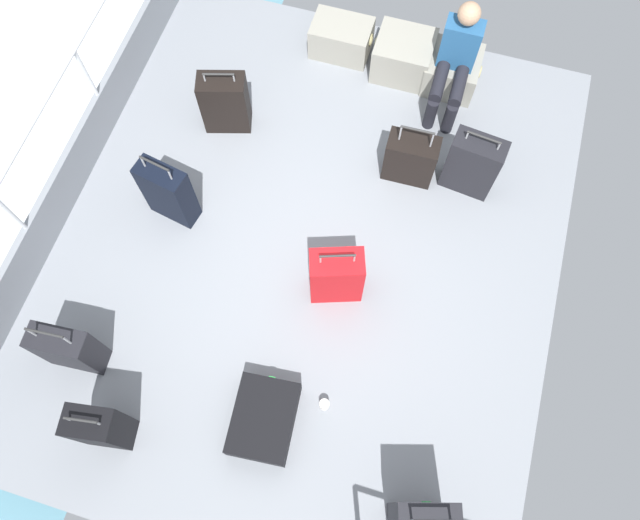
{
  "coord_description": "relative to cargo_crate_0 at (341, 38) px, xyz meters",
  "views": [
    {
      "loc": [
        0.74,
        -2.03,
        4.87
      ],
      "look_at": [
        0.19,
        -0.2,
        0.25
      ],
      "focal_mm": 33.78,
      "sensor_mm": 36.0,
      "label": 1
    }
  ],
  "objects": [
    {
      "name": "passenger_seated",
      "position": [
        1.14,
        -0.26,
        0.37
      ],
      "size": [
        0.34,
        0.66,
        1.05
      ],
      "color": "#26598C",
      "rests_on": "ground_plane"
    },
    {
      "name": "suitcase_1",
      "position": [
        1.52,
        -1.17,
        0.15
      ],
      "size": [
        0.48,
        0.28,
        0.75
      ],
      "color": "black",
      "rests_on": "ground_plane"
    },
    {
      "name": "railing_port",
      "position": [
        -1.87,
        -2.18,
        0.6
      ],
      "size": [
        0.04,
        4.2,
        1.02
      ],
      "color": "silver",
      "rests_on": "ground_plane"
    },
    {
      "name": "suitcase_6",
      "position": [
        -0.92,
        -2.19,
        0.16
      ],
      "size": [
        0.46,
        0.28,
        0.82
      ],
      "color": "black",
      "rests_on": "ground_plane"
    },
    {
      "name": "suitcase_8",
      "position": [
        -0.79,
        -1.16,
        0.14
      ],
      "size": [
        0.48,
        0.35,
        0.72
      ],
      "color": "black",
      "rests_on": "ground_plane"
    },
    {
      "name": "cargo_crate_2",
      "position": [
        1.14,
        -0.08,
        0.0
      ],
      "size": [
        0.53,
        0.5,
        0.35
      ],
      "color": "gray",
      "rests_on": "ground_plane"
    },
    {
      "name": "suitcase_0",
      "position": [
        1.73,
        -4.08,
        0.18
      ],
      "size": [
        0.46,
        0.32,
        0.87
      ],
      "color": "black",
      "rests_on": "ground_plane"
    },
    {
      "name": "gunwale_port",
      "position": [
        -1.87,
        -2.18,
        0.05
      ],
      "size": [
        0.06,
        5.2,
        0.45
      ],
      "primitive_type": "cube",
      "color": "gray",
      "rests_on": "ground_plane"
    },
    {
      "name": "suitcase_5",
      "position": [
        0.98,
        -1.22,
        0.08
      ],
      "size": [
        0.46,
        0.26,
        0.7
      ],
      "color": "black",
      "rests_on": "ground_plane"
    },
    {
      "name": "suitcase_4",
      "position": [
        0.66,
        -2.51,
        0.14
      ],
      "size": [
        0.48,
        0.37,
        0.74
      ],
      "color": "red",
      "rests_on": "ground_plane"
    },
    {
      "name": "suitcase_3",
      "position": [
        -1.17,
        -3.68,
        0.11
      ],
      "size": [
        0.47,
        0.24,
        0.76
      ],
      "color": "black",
      "rests_on": "ground_plane"
    },
    {
      "name": "suitcase_7",
      "position": [
        -0.67,
        -4.15,
        0.15
      ],
      "size": [
        0.38,
        0.28,
        0.73
      ],
      "color": "black",
      "rests_on": "ground_plane"
    },
    {
      "name": "suitcase_2",
      "position": [
        0.44,
        -3.73,
        -0.07
      ],
      "size": [
        0.52,
        0.66,
        0.21
      ],
      "color": "black",
      "rests_on": "ground_plane"
    },
    {
      "name": "cargo_crate_1",
      "position": [
        0.65,
        -0.07,
        0.03
      ],
      "size": [
        0.58,
        0.49,
        0.41
      ],
      "color": "gray",
      "rests_on": "ground_plane"
    },
    {
      "name": "ground_plane",
      "position": [
        0.3,
        -2.18,
        -0.21
      ],
      "size": [
        4.4,
        5.2,
        0.06
      ],
      "primitive_type": "cube",
      "color": "gray"
    },
    {
      "name": "paper_cup",
      "position": [
        0.85,
        -3.48,
        -0.13
      ],
      "size": [
        0.08,
        0.08,
        0.1
      ],
      "primitive_type": "cylinder",
      "color": "white",
      "rests_on": "ground_plane"
    },
    {
      "name": "cargo_crate_0",
      "position": [
        0.0,
        0.0,
        0.0
      ],
      "size": [
        0.62,
        0.39,
        0.35
      ],
      "color": "gray",
      "rests_on": "ground_plane"
    }
  ]
}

